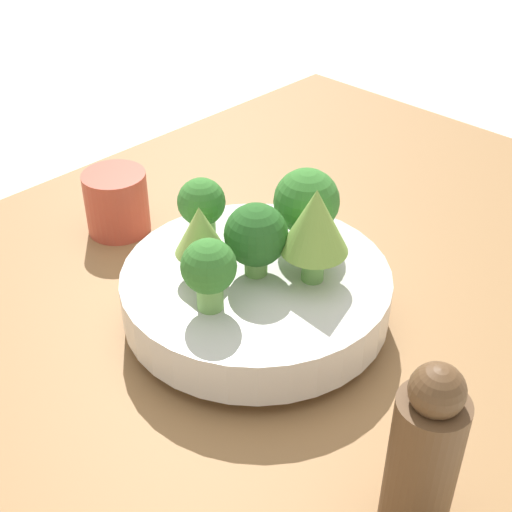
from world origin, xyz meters
TOP-DOWN VIEW (x-y plane):
  - ground_plane at (0.00, 0.00)m, footprint 6.00×6.00m
  - table at (0.00, 0.00)m, footprint 1.18×0.75m
  - bowl at (0.01, -0.03)m, footprint 0.27×0.27m
  - broccoli_floret_center at (0.01, -0.03)m, footprint 0.06×0.06m
  - broccoli_floret_right at (0.08, -0.03)m, footprint 0.07×0.07m
  - romanesco_piece_far at (-0.03, 0.00)m, footprint 0.05×0.05m
  - broccoli_floret_back at (0.01, 0.04)m, footprint 0.05×0.05m
  - broccoli_floret_left at (-0.06, -0.04)m, footprint 0.05×0.05m
  - romanesco_piece_near at (0.04, -0.08)m, footprint 0.07×0.07m
  - cup at (0.02, 0.21)m, footprint 0.08×0.08m
  - pepper_mill at (-0.08, -0.28)m, footprint 0.05×0.05m

SIDE VIEW (x-z plane):
  - ground_plane at x=0.00m, z-range 0.00..0.00m
  - table at x=0.00m, z-range 0.00..0.04m
  - bowl at x=0.01m, z-range 0.04..0.10m
  - cup at x=0.02m, z-range 0.04..0.11m
  - pepper_mill at x=-0.08m, z-range 0.03..0.19m
  - broccoli_floret_left at x=-0.06m, z-range 0.10..0.18m
  - broccoli_floret_center at x=0.01m, z-range 0.10..0.18m
  - broccoli_floret_back at x=0.01m, z-range 0.10..0.18m
  - broccoli_floret_right at x=0.08m, z-range 0.10..0.18m
  - romanesco_piece_far at x=-0.03m, z-range 0.11..0.18m
  - romanesco_piece_near at x=0.04m, z-range 0.11..0.21m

